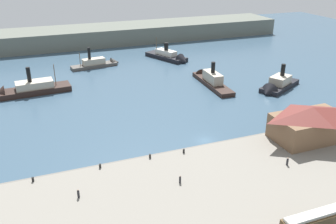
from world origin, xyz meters
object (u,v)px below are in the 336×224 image
pedestrian_near_west_shed (180,180)px  mooring_post_west (150,156)px  ferry_approaching_east (277,86)px  street_tram (314,223)px  pedestrian_near_cart (78,194)px  mooring_post_center_east (184,151)px  ferry_moored_east (26,90)px  mooring_post_center_west (100,166)px  ferry_approaching_west (99,63)px  pedestrian_by_tram (287,162)px  ferry_shed_central_terminal (310,123)px  mooring_post_east (33,179)px  ferry_outer_harbor (209,79)px  ferry_departing_north (171,57)px

pedestrian_near_west_shed → mooring_post_west: bearing=103.3°
mooring_post_west → ferry_approaching_east: 59.53m
street_tram → pedestrian_near_cart: (-31.99, 22.34, -1.78)m
mooring_post_center_east → street_tram: bearing=-74.4°
pedestrian_near_west_shed → ferry_moored_east: size_ratio=0.07×
pedestrian_near_cart → mooring_post_center_west: bearing=56.6°
mooring_post_center_east → ferry_approaching_west: bearing=93.1°
pedestrian_by_tram → mooring_post_center_east: (-17.86, 12.05, -0.35)m
mooring_post_center_west → ferry_shed_central_terminal: bearing=-5.5°
street_tram → mooring_post_east: 49.82m
mooring_post_west → ferry_outer_harbor: 54.52m
mooring_post_center_west → mooring_post_east: size_ratio=1.00×
ferry_shed_central_terminal → pedestrian_near_cart: (-53.44, -3.61, -3.22)m
ferry_outer_harbor → pedestrian_near_west_shed: bearing=-121.9°
pedestrian_by_tram → mooring_post_east: size_ratio=1.94×
mooring_post_center_west → ferry_outer_harbor: size_ratio=0.03×
mooring_post_west → ferry_outer_harbor: ferry_outer_harbor is taller
ferry_outer_harbor → ferry_approaching_east: (17.57, -13.91, -0.10)m
ferry_approaching_east → ferry_outer_harbor: bearing=141.6°
pedestrian_near_cart → ferry_approaching_east: bearing=27.8°
ferry_moored_east → ferry_approaching_west: bearing=39.3°
mooring_post_center_east → pedestrian_near_west_shed: bearing=-116.7°
mooring_post_center_east → mooring_post_west: bearing=175.9°
ferry_outer_harbor → pedestrian_by_tram: bearing=-100.0°
ferry_outer_harbor → ferry_moored_east: bearing=169.7°
ferry_departing_north → pedestrian_near_west_shed: bearing=-110.1°
mooring_post_center_east → ferry_approaching_east: bearing=32.2°
mooring_post_east → pedestrian_near_cart: bearing=-47.3°
mooring_post_center_west → pedestrian_near_west_shed: bearing=-38.7°
mooring_post_center_west → ferry_departing_north: ferry_departing_north is taller
pedestrian_near_west_shed → mooring_post_center_west: 16.83m
pedestrian_by_tram → mooring_post_center_east: bearing=146.0°
mooring_post_east → mooring_post_west: size_ratio=1.00×
pedestrian_near_cart → ferry_moored_east: 61.31m
street_tram → ferry_departing_north: ferry_departing_north is taller
mooring_post_center_east → ferry_shed_central_terminal: bearing=-7.9°
ferry_departing_north → mooring_post_east: bearing=-127.5°
mooring_post_west → ferry_departing_north: 80.87m
ferry_departing_north → mooring_post_center_east: bearing=-109.1°
pedestrian_by_tram → pedestrian_near_cart: pedestrian_by_tram is taller
mooring_post_center_east → ferry_departing_north: bearing=70.9°
ferry_shed_central_terminal → mooring_post_east: (-60.87, 4.44, -3.55)m
pedestrian_by_tram → ferry_moored_east: 81.71m
mooring_post_center_west → ferry_approaching_west: 76.31m
mooring_post_center_east → ferry_outer_harbor: size_ratio=0.03×
mooring_post_center_west → mooring_post_center_east: same height
street_tram → mooring_post_east: size_ratio=11.96×
ferry_departing_north → ferry_moored_east: size_ratio=0.91×
street_tram → mooring_post_center_west: 40.56m
pedestrian_by_tram → ferry_approaching_east: size_ratio=0.09×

